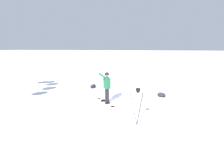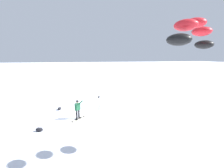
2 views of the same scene
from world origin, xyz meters
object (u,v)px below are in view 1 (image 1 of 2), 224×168
object	(u,v)px
snowboarder	(107,85)
camera_tripod	(138,99)
snowboard	(105,102)
gear_bag_small	(161,95)
gear_bag_large	(93,86)

from	to	relation	value
snowboarder	camera_tripod	bearing A→B (deg)	-140.71
snowboard	gear_bag_small	world-z (taller)	gear_bag_small
snowboarder	gear_bag_small	distance (m)	3.42
camera_tripod	gear_bag_small	size ratio (longest dim) A/B	2.39
snowboarder	gear_bag_large	bearing A→B (deg)	32.18
camera_tripod	gear_bag_small	xyz separation A→B (m)	(3.70, -1.19, -0.88)
snowboard	gear_bag_small	bearing A→B (deg)	-60.73
camera_tripod	snowboarder	bearing A→B (deg)	39.29
snowboard	gear_bag_large	world-z (taller)	gear_bag_large
camera_tripod	gear_bag_small	world-z (taller)	camera_tripod
snowboard	gear_bag_small	distance (m)	3.40
snowboarder	gear_bag_large	distance (m)	3.32
snowboarder	camera_tripod	xyz separation A→B (m)	(-2.06, -1.69, 0.03)
gear_bag_small	snowboard	bearing A→B (deg)	119.27
snowboarder	snowboard	xyz separation A→B (m)	(-0.02, 0.09, -0.96)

